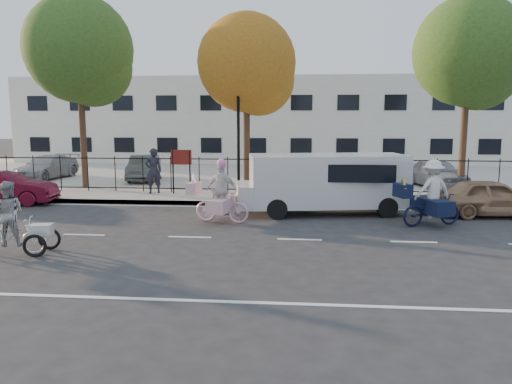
# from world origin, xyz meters

# --- Properties ---
(ground) EXTENTS (120.00, 120.00, 0.00)m
(ground) POSITION_xyz_m (0.00, 0.00, 0.00)
(ground) COLOR #333334
(road_markings) EXTENTS (60.00, 9.52, 0.01)m
(road_markings) POSITION_xyz_m (0.00, 0.00, 0.01)
(road_markings) COLOR silver
(road_markings) RESTS_ON ground
(curb) EXTENTS (60.00, 0.10, 0.15)m
(curb) POSITION_xyz_m (0.00, 5.05, 0.07)
(curb) COLOR #A8A399
(curb) RESTS_ON ground
(sidewalk) EXTENTS (60.00, 2.20, 0.15)m
(sidewalk) POSITION_xyz_m (0.00, 6.10, 0.07)
(sidewalk) COLOR #A8A399
(sidewalk) RESTS_ON ground
(parking_lot) EXTENTS (60.00, 15.60, 0.15)m
(parking_lot) POSITION_xyz_m (0.00, 15.00, 0.07)
(parking_lot) COLOR #A8A399
(parking_lot) RESTS_ON ground
(iron_fence) EXTENTS (58.00, 0.06, 1.50)m
(iron_fence) POSITION_xyz_m (0.00, 7.20, 0.90)
(iron_fence) COLOR black
(iron_fence) RESTS_ON sidewalk
(building) EXTENTS (34.00, 10.00, 6.00)m
(building) POSITION_xyz_m (0.00, 25.00, 3.00)
(building) COLOR silver
(building) RESTS_ON ground
(lamppost) EXTENTS (0.36, 0.36, 4.33)m
(lamppost) POSITION_xyz_m (0.50, 6.80, 3.11)
(lamppost) COLOR black
(lamppost) RESTS_ON sidewalk
(street_sign) EXTENTS (0.85, 0.06, 1.80)m
(street_sign) POSITION_xyz_m (-1.85, 6.80, 1.42)
(street_sign) COLOR black
(street_sign) RESTS_ON sidewalk
(zebra_trike) EXTENTS (2.08, 1.05, 1.77)m
(zebra_trike) POSITION_xyz_m (-3.89, -2.07, 0.68)
(zebra_trike) COLOR white
(zebra_trike) RESTS_ON ground
(unicorn_bike) EXTENTS (2.03, 1.44, 2.00)m
(unicorn_bike) POSITION_xyz_m (0.54, 2.02, 0.74)
(unicorn_bike) COLOR #D9A5BE
(unicorn_bike) RESTS_ON ground
(bull_bike) EXTENTS (2.22, 1.57, 2.00)m
(bull_bike) POSITION_xyz_m (6.93, 2.13, 0.80)
(bull_bike) COLOR black
(bull_bike) RESTS_ON ground
(white_van) EXTENTS (5.93, 2.76, 2.01)m
(white_van) POSITION_xyz_m (3.80, 3.80, 1.11)
(white_van) COLOR silver
(white_van) RESTS_ON ground
(red_sedan) EXTENTS (3.90, 1.85, 1.24)m
(red_sedan) POSITION_xyz_m (-8.09, 4.50, 0.62)
(red_sedan) COLOR #53091C
(red_sedan) RESTS_ON ground
(gold_sedan) EXTENTS (3.76, 1.69, 1.26)m
(gold_sedan) POSITION_xyz_m (9.30, 3.80, 0.63)
(gold_sedan) COLOR #9F7856
(gold_sedan) RESTS_ON ground
(pedestrian) EXTENTS (0.81, 0.71, 1.86)m
(pedestrian) POSITION_xyz_m (-3.02, 6.80, 1.08)
(pedestrian) COLOR black
(pedestrian) RESTS_ON sidewalk
(lot_car_a) EXTENTS (2.14, 4.25, 1.18)m
(lot_car_a) POSITION_xyz_m (-9.93, 11.15, 0.74)
(lot_car_a) COLOR #97989E
(lot_car_a) RESTS_ON parking_lot
(lot_car_c) EXTENTS (1.93, 3.90, 1.23)m
(lot_car_c) POSITION_xyz_m (-4.79, 11.04, 0.77)
(lot_car_c) COLOR #45494C
(lot_car_c) RESTS_ON parking_lot
(lot_car_d) EXTENTS (2.32, 4.00, 1.28)m
(lot_car_d) POSITION_xyz_m (9.06, 9.61, 0.79)
(lot_car_d) COLOR #95969C
(lot_car_d) RESTS_ON parking_lot
(tree_west) EXTENTS (4.62, 4.62, 8.48)m
(tree_west) POSITION_xyz_m (-6.43, 8.26, 5.94)
(tree_west) COLOR #442D1D
(tree_west) RESTS_ON ground
(tree_mid) EXTENTS (4.14, 4.14, 7.58)m
(tree_mid) POSITION_xyz_m (0.82, 8.26, 5.31)
(tree_mid) COLOR #442D1D
(tree_mid) RESTS_ON ground
(tree_east) EXTENTS (4.41, 4.41, 8.09)m
(tree_east) POSITION_xyz_m (9.80, 8.25, 5.66)
(tree_east) COLOR #442D1D
(tree_east) RESTS_ON ground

